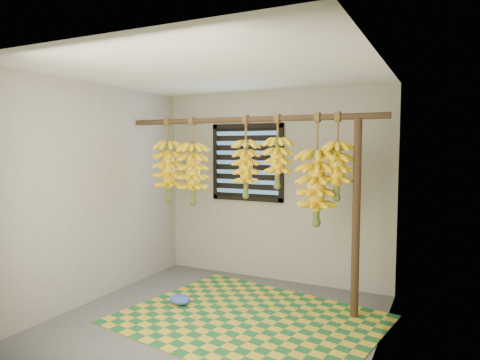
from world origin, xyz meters
The scene contains 16 objects.
floor centered at (0.00, 0.00, -0.01)m, with size 3.00×3.00×0.01m, color #4C4C4C.
ceiling centered at (0.00, 0.00, 2.40)m, with size 3.00×3.00×0.01m, color silver.
wall_back centered at (0.00, 1.50, 1.20)m, with size 3.00×0.01×2.40m, color gray.
wall_left centered at (-1.50, 0.00, 1.20)m, with size 0.01×3.00×2.40m, color gray.
wall_right centered at (1.50, 0.00, 1.20)m, with size 0.01×3.00×2.40m, color gray.
window centered at (-0.35, 1.48, 1.50)m, with size 1.00×0.04×1.00m.
hanging_pole centered at (0.00, 0.70, 2.00)m, with size 0.06×0.06×3.00m, color #46331B.
support_post centered at (1.20, 0.70, 1.00)m, with size 0.08×0.08×2.00m, color #46331B.
woven_mat centered at (0.28, 0.18, 0.01)m, with size 2.40×1.92×0.01m, color #1B5D2B.
plastic_bag centered at (-0.55, 0.21, 0.06)m, with size 0.25×0.18×0.10m, color blue.
banana_bunch_a centered at (-1.03, 0.70, 1.41)m, with size 0.35×0.35×1.00m.
banana_bunch_b centered at (-0.69, 0.70, 1.39)m, with size 0.34×0.34×1.01m.
banana_bunch_c centered at (0.00, 0.70, 1.47)m, with size 0.29×0.29×0.91m.
banana_bunch_d centered at (0.37, 0.70, 1.54)m, with size 0.30×0.30×0.78m.
banana_bunch_e centered at (0.80, 0.70, 1.29)m, with size 0.40×0.40×1.14m.
banana_bunch_f centered at (1.00, 0.70, 1.47)m, with size 0.29×0.29×0.87m.
Camera 1 is at (2.00, -3.54, 1.71)m, focal length 32.00 mm.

